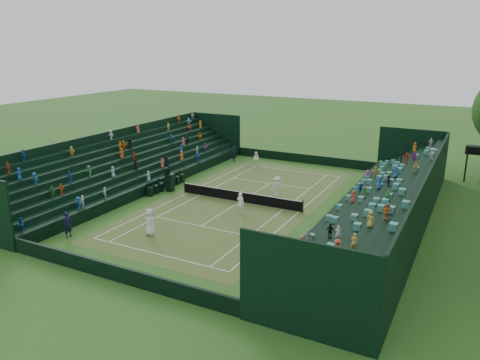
{
  "coord_description": "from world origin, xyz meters",
  "views": [
    {
      "loc": [
        17.89,
        -34.26,
        13.26
      ],
      "look_at": [
        0.0,
        0.0,
        2.0
      ],
      "focal_mm": 35.0,
      "sensor_mm": 36.0,
      "label": 1
    }
  ],
  "objects_px": {
    "player_near_west": "(150,222)",
    "tennis_net": "(240,196)",
    "player_near_east": "(241,203)",
    "player_far_east": "(277,186)",
    "umpire_chair": "(170,180)",
    "player_far_west": "(256,159)"
  },
  "relations": [
    {
      "from": "player_near_west",
      "to": "player_far_east",
      "type": "bearing_deg",
      "value": -86.34
    },
    {
      "from": "tennis_net",
      "to": "player_near_west",
      "type": "bearing_deg",
      "value": -103.9
    },
    {
      "from": "tennis_net",
      "to": "player_near_east",
      "type": "distance_m",
      "value": 2.92
    },
    {
      "from": "tennis_net",
      "to": "player_near_west",
      "type": "height_order",
      "value": "player_near_west"
    },
    {
      "from": "umpire_chair",
      "to": "player_near_west",
      "type": "bearing_deg",
      "value": -62.01
    },
    {
      "from": "tennis_net",
      "to": "player_near_east",
      "type": "bearing_deg",
      "value": -61.5
    },
    {
      "from": "umpire_chair",
      "to": "player_near_east",
      "type": "height_order",
      "value": "umpire_chair"
    },
    {
      "from": "player_near_west",
      "to": "tennis_net",
      "type": "bearing_deg",
      "value": -80.52
    },
    {
      "from": "player_near_west",
      "to": "player_far_west",
      "type": "xyz_separation_m",
      "value": [
        -1.93,
        21.72,
        -0.2
      ]
    },
    {
      "from": "umpire_chair",
      "to": "player_far_east",
      "type": "distance_m",
      "value": 10.04
    },
    {
      "from": "player_near_east",
      "to": "player_far_west",
      "type": "xyz_separation_m",
      "value": [
        -5.67,
        14.77,
        -0.11
      ]
    },
    {
      "from": "player_near_west",
      "to": "player_far_west",
      "type": "height_order",
      "value": "player_near_west"
    },
    {
      "from": "umpire_chair",
      "to": "player_far_west",
      "type": "xyz_separation_m",
      "value": [
        2.99,
        12.45,
        -0.26
      ]
    },
    {
      "from": "player_far_east",
      "to": "player_near_west",
      "type": "bearing_deg",
      "value": -154.36
    },
    {
      "from": "player_far_west",
      "to": "player_far_east",
      "type": "distance_m",
      "value": 11.14
    },
    {
      "from": "player_near_west",
      "to": "player_near_east",
      "type": "height_order",
      "value": "player_near_west"
    },
    {
      "from": "player_near_east",
      "to": "player_far_east",
      "type": "distance_m",
      "value": 5.74
    },
    {
      "from": "umpire_chair",
      "to": "player_near_west",
      "type": "relative_size",
      "value": 1.24
    },
    {
      "from": "umpire_chair",
      "to": "player_near_west",
      "type": "distance_m",
      "value": 10.5
    },
    {
      "from": "player_near_west",
      "to": "player_far_west",
      "type": "distance_m",
      "value": 21.8
    },
    {
      "from": "tennis_net",
      "to": "umpire_chair",
      "type": "relative_size",
      "value": 4.73
    },
    {
      "from": "tennis_net",
      "to": "player_far_east",
      "type": "height_order",
      "value": "player_far_east"
    }
  ]
}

